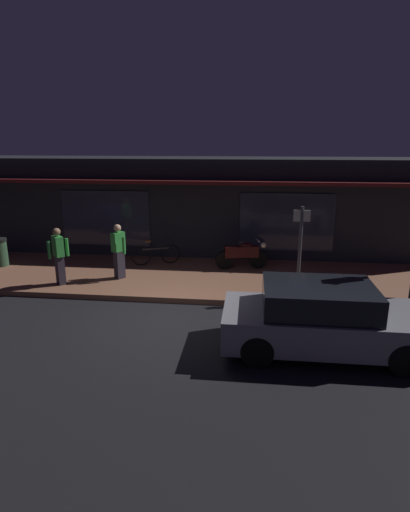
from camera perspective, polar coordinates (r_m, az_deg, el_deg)
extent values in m
plane|color=black|center=(10.20, -5.41, -8.67)|extent=(60.00, 60.00, 0.00)
cube|color=brown|center=(12.92, -2.72, -2.93)|extent=(18.00, 4.00, 0.15)
cube|color=black|center=(15.79, -0.84, 6.95)|extent=(18.00, 2.80, 3.60)
cube|color=#262838|center=(15.23, -13.61, 5.05)|extent=(3.20, 0.04, 2.00)
cube|color=#262838|center=(14.37, 11.24, 4.57)|extent=(3.20, 0.04, 2.00)
cube|color=#591919|center=(14.04, -1.72, 10.18)|extent=(16.20, 0.50, 0.12)
cylinder|color=black|center=(13.38, 2.72, -0.59)|extent=(0.61, 0.24, 0.60)
cylinder|color=black|center=(13.57, 7.33, -0.47)|extent=(0.61, 0.24, 0.60)
cube|color=black|center=(13.39, 5.07, 0.62)|extent=(1.13, 0.49, 0.36)
ellipsoid|color=black|center=(13.37, 5.73, 1.46)|extent=(0.48, 0.32, 0.20)
sphere|color=#F9EDB7|center=(13.48, 8.11, 1.51)|extent=(0.18, 0.18, 0.18)
cylinder|color=gray|center=(13.40, 7.30, 2.20)|extent=(0.14, 0.55, 0.03)
torus|color=black|center=(13.91, -8.87, 0.00)|extent=(0.63, 0.29, 0.66)
torus|color=black|center=(14.06, -4.82, 0.30)|extent=(0.63, 0.29, 0.66)
cube|color=black|center=(13.92, -6.86, 1.03)|extent=(0.85, 0.38, 0.06)
cube|color=brown|center=(13.82, -7.92, 2.04)|extent=(0.22, 0.15, 0.06)
cylinder|color=black|center=(13.90, -5.20, 2.54)|extent=(0.18, 0.40, 0.02)
cube|color=#28232D|center=(12.66, -19.43, -1.85)|extent=(0.34, 0.34, 0.85)
cube|color=#2D8C38|center=(12.47, -19.73, 1.28)|extent=(0.42, 0.42, 0.58)
sphere|color=#8C6647|center=(12.38, -19.91, 3.16)|extent=(0.22, 0.22, 0.22)
cylinder|color=#2D8C38|center=(12.41, -20.83, 0.78)|extent=(0.13, 0.13, 0.52)
cylinder|color=#2D8C38|center=(12.57, -18.58, 1.16)|extent=(0.13, 0.13, 0.52)
cube|color=#28232D|center=(12.72, -11.78, -1.19)|extent=(0.32, 0.34, 0.85)
cube|color=#2D8C38|center=(12.54, -11.96, 1.94)|extent=(0.40, 0.44, 0.58)
sphere|color=tan|center=(12.45, -12.07, 3.82)|extent=(0.22, 0.22, 0.22)
cylinder|color=#2D8C38|center=(12.76, -12.66, 1.81)|extent=(0.13, 0.13, 0.52)
cylinder|color=#2D8C38|center=(12.35, -11.21, 1.45)|extent=(0.13, 0.13, 0.52)
cylinder|color=#47474C|center=(11.31, 13.00, 0.71)|extent=(0.09, 0.09, 2.40)
cube|color=beige|center=(11.11, 13.30, 5.45)|extent=(0.44, 0.03, 0.30)
cylinder|color=#2D4C33|center=(15.31, -26.49, 0.33)|extent=(0.44, 0.44, 0.85)
cylinder|color=black|center=(9.95, 23.11, -8.57)|extent=(0.64, 0.22, 0.64)
cylinder|color=black|center=(8.62, 25.97, -12.74)|extent=(0.64, 0.22, 0.64)
cylinder|color=black|center=(9.53, 7.19, -8.43)|extent=(0.64, 0.22, 0.64)
cylinder|color=black|center=(8.13, 7.24, -12.91)|extent=(0.64, 0.22, 0.64)
cube|color=slate|center=(8.85, 16.15, -9.28)|extent=(4.11, 1.77, 0.68)
cube|color=black|center=(8.61, 15.44, -5.95)|extent=(2.20, 1.61, 0.64)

